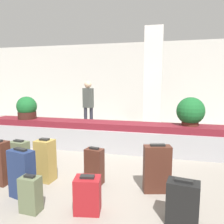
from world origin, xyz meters
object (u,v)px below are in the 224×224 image
(suitcase_4, at_px, (157,169))
(suitcase_8, at_px, (22,174))
(potted_plant_1, at_px, (191,112))
(suitcase_5, at_px, (31,194))
(pillar, at_px, (153,83))
(suitcase_3, at_px, (94,166))
(potted_plant_0, at_px, (27,108))
(traveler_0, at_px, (88,102))
(suitcase_0, at_px, (183,202))
(suitcase_2, at_px, (45,160))
(suitcase_7, at_px, (88,195))
(suitcase_6, at_px, (20,157))

(suitcase_4, distance_m, suitcase_8, 1.96)
(potted_plant_1, bearing_deg, suitcase_5, -128.00)
(pillar, distance_m, suitcase_3, 3.77)
(pillar, bearing_deg, potted_plant_0, -151.87)
(potted_plant_0, height_order, traveler_0, traveler_0)
(suitcase_0, height_order, suitcase_5, suitcase_0)
(traveler_0, bearing_deg, suitcase_2, 113.16)
(suitcase_4, distance_m, suitcase_5, 1.79)
(pillar, distance_m, potted_plant_1, 1.95)
(potted_plant_0, relative_size, potted_plant_1, 0.92)
(suitcase_8, bearing_deg, suitcase_3, 51.35)
(suitcase_4, relative_size, potted_plant_1, 1.17)
(suitcase_0, bearing_deg, suitcase_4, 123.68)
(suitcase_4, distance_m, potted_plant_0, 3.92)
(suitcase_4, bearing_deg, pillar, 80.19)
(suitcase_5, height_order, suitcase_7, suitcase_5)
(suitcase_2, height_order, suitcase_3, suitcase_2)
(traveler_0, bearing_deg, suitcase_6, 102.62)
(suitcase_5, relative_size, suitcase_6, 0.82)
(suitcase_3, relative_size, suitcase_8, 0.84)
(suitcase_3, height_order, potted_plant_0, potted_plant_0)
(suitcase_6, bearing_deg, potted_plant_1, 38.22)
(suitcase_0, height_order, potted_plant_0, potted_plant_0)
(suitcase_0, bearing_deg, pillar, 106.97)
(suitcase_0, height_order, potted_plant_1, potted_plant_1)
(suitcase_3, distance_m, suitcase_5, 1.08)
(pillar, xyz_separation_m, suitcase_2, (-1.54, -3.56, -1.25))
(suitcase_7, bearing_deg, potted_plant_1, 50.82)
(pillar, height_order, suitcase_2, pillar)
(potted_plant_0, distance_m, potted_plant_1, 4.08)
(suitcase_8, bearing_deg, potted_plant_1, 59.37)
(traveler_0, bearing_deg, suitcase_3, 126.00)
(suitcase_0, distance_m, suitcase_7, 1.15)
(suitcase_2, bearing_deg, suitcase_5, -65.81)
(suitcase_0, height_order, suitcase_8, suitcase_8)
(suitcase_7, bearing_deg, potted_plant_0, 125.64)
(suitcase_3, relative_size, potted_plant_1, 0.96)
(suitcase_2, distance_m, suitcase_6, 0.69)
(suitcase_2, relative_size, potted_plant_1, 1.15)
(traveler_0, bearing_deg, pillar, -165.29)
(suitcase_3, bearing_deg, suitcase_5, -109.99)
(pillar, height_order, suitcase_7, pillar)
(suitcase_8, distance_m, potted_plant_0, 2.95)
(suitcase_3, xyz_separation_m, potted_plant_0, (-2.43, 1.78, 0.65))
(suitcase_7, bearing_deg, pillar, 72.64)
(suitcase_5, bearing_deg, pillar, 77.13)
(suitcase_0, bearing_deg, potted_plant_1, 91.68)
(suitcase_3, relative_size, suitcase_6, 1.01)
(suitcase_4, bearing_deg, suitcase_0, -79.51)
(suitcase_0, xyz_separation_m, suitcase_5, (-1.86, -0.21, -0.03))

